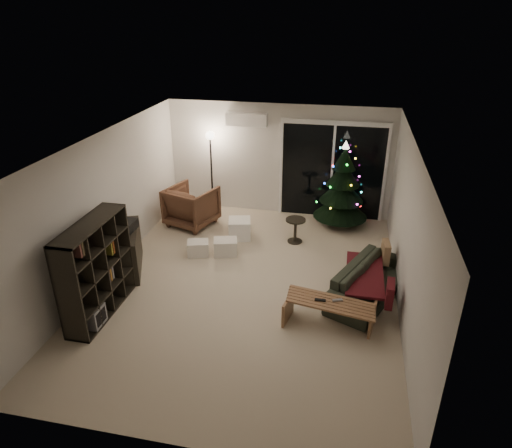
{
  "coord_description": "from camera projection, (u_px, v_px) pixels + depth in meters",
  "views": [
    {
      "loc": [
        1.51,
        -6.46,
        4.35
      ],
      "look_at": [
        0.1,
        0.3,
        1.05
      ],
      "focal_mm": 32.0,
      "sensor_mm": 36.0,
      "label": 1
    }
  ],
  "objects": [
    {
      "name": "room",
      "position": [
        287.0,
        201.0,
        8.66
      ],
      "size": [
        6.5,
        7.51,
        2.6
      ],
      "color": "beige",
      "rests_on": "ground"
    },
    {
      "name": "bookshelf",
      "position": [
        85.0,
        268.0,
        6.92
      ],
      "size": [
        0.42,
        1.54,
        1.53
      ],
      "primitive_type": null,
      "rotation": [
        0.0,
        0.0,
        -0.02
      ],
      "color": "black",
      "rests_on": "floor"
    },
    {
      "name": "media_cabinet",
      "position": [
        126.0,
        250.0,
        8.19
      ],
      "size": [
        0.91,
        1.33,
        0.78
      ],
      "primitive_type": "cube",
      "rotation": [
        0.0,
        0.0,
        0.39
      ],
      "color": "black",
      "rests_on": "floor"
    },
    {
      "name": "stereo",
      "position": [
        123.0,
        227.0,
        7.99
      ],
      "size": [
        0.4,
        0.47,
        0.17
      ],
      "primitive_type": "cube",
      "color": "black",
      "rests_on": "media_cabinet"
    },
    {
      "name": "armchair",
      "position": [
        192.0,
        206.0,
        9.9
      ],
      "size": [
        1.19,
        1.2,
        0.87
      ],
      "primitive_type": "imported",
      "rotation": [
        0.0,
        0.0,
        2.82
      ],
      "color": "#543421",
      "rests_on": "floor"
    },
    {
      "name": "ottoman",
      "position": [
        240.0,
        229.0,
        9.43
      ],
      "size": [
        0.54,
        0.54,
        0.4
      ],
      "primitive_type": "cube",
      "rotation": [
        0.0,
        0.0,
        0.23
      ],
      "color": "white",
      "rests_on": "floor"
    },
    {
      "name": "cardboard_box_a",
      "position": [
        198.0,
        248.0,
        8.79
      ],
      "size": [
        0.47,
        0.4,
        0.28
      ],
      "primitive_type": "cube",
      "rotation": [
        0.0,
        0.0,
        0.28
      ],
      "color": "silver",
      "rests_on": "floor"
    },
    {
      "name": "cardboard_box_b",
      "position": [
        225.0,
        247.0,
        8.8
      ],
      "size": [
        0.51,
        0.44,
        0.31
      ],
      "primitive_type": "cube",
      "rotation": [
        0.0,
        0.0,
        0.27
      ],
      "color": "silver",
      "rests_on": "floor"
    },
    {
      "name": "side_table",
      "position": [
        295.0,
        230.0,
        9.23
      ],
      "size": [
        0.53,
        0.53,
        0.51
      ],
      "primitive_type": "cylinder",
      "rotation": [
        0.0,
        0.0,
        -0.42
      ],
      "color": "black",
      "rests_on": "floor"
    },
    {
      "name": "floor_lamp",
      "position": [
        212.0,
        174.0,
        10.31
      ],
      "size": [
        0.3,
        0.3,
        1.85
      ],
      "primitive_type": "cylinder",
      "color": "black",
      "rests_on": "floor"
    },
    {
      "name": "sofa",
      "position": [
        370.0,
        281.0,
        7.47
      ],
      "size": [
        1.46,
        2.04,
        0.56
      ],
      "primitive_type": "imported",
      "rotation": [
        0.0,
        0.0,
        1.15
      ],
      "color": "#2D332A",
      "rests_on": "floor"
    },
    {
      "name": "sofa_throw",
      "position": [
        365.0,
        274.0,
        7.44
      ],
      "size": [
        0.6,
        1.37,
        0.05
      ],
      "primitive_type": "cube",
      "color": "#531619",
      "rests_on": "sofa"
    },
    {
      "name": "cushion_a",
      "position": [
        386.0,
        252.0,
        7.91
      ],
      "size": [
        0.14,
        0.37,
        0.37
      ],
      "primitive_type": "cube",
      "rotation": [
        0.0,
        0.0,
        0.09
      ],
      "color": "tan",
      "rests_on": "sofa"
    },
    {
      "name": "cushion_b",
      "position": [
        390.0,
        294.0,
        6.76
      ],
      "size": [
        0.14,
        0.37,
        0.37
      ],
      "primitive_type": "cube",
      "rotation": [
        0.0,
        0.0,
        -0.07
      ],
      "color": "#531619",
      "rests_on": "sofa"
    },
    {
      "name": "coffee_table",
      "position": [
        329.0,
        313.0,
        6.81
      ],
      "size": [
        1.38,
        0.7,
        0.42
      ],
      "primitive_type": null,
      "rotation": [
        0.0,
        0.0,
        -0.19
      ],
      "color": "#946D49",
      "rests_on": "floor"
    },
    {
      "name": "remote_a",
      "position": [
        320.0,
        300.0,
        6.74
      ],
      "size": [
        0.16,
        0.05,
        0.02
      ],
      "primitive_type": "cube",
      "color": "black",
      "rests_on": "coffee_table"
    },
    {
      "name": "remote_b",
      "position": [
        337.0,
        300.0,
        6.74
      ],
      "size": [
        0.16,
        0.09,
        0.02
      ],
      "primitive_type": "cube",
      "rotation": [
        0.0,
        0.0,
        0.35
      ],
      "color": "slate",
      "rests_on": "coffee_table"
    },
    {
      "name": "christmas_tree",
      "position": [
        342.0,
        184.0,
        9.66
      ],
      "size": [
        1.26,
        1.26,
        1.89
      ],
      "primitive_type": "cone",
      "rotation": [
        0.0,
        0.0,
        -0.08
      ],
      "color": "black",
      "rests_on": "floor"
    }
  ]
}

